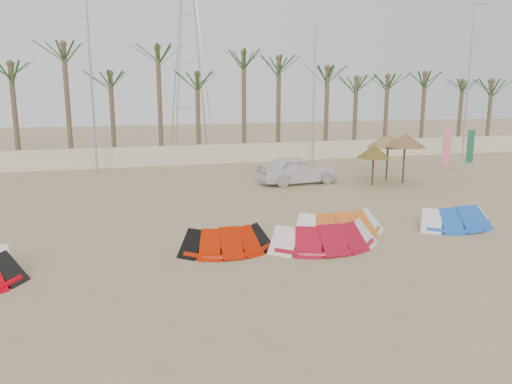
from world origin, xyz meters
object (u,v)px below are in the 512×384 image
object	(u,v)px
parasol_left	(374,152)
parasol_right	(388,141)
kite_red_right	(321,233)
kite_red_mid	(225,237)
car	(297,170)
parasol_mid	(405,140)
kite_orange	(336,221)
kite_blue	(453,215)

from	to	relation	value
parasol_left	parasol_right	world-z (taller)	parasol_right
kite_red_right	parasol_right	xyz separation A→B (m)	(8.21, 9.91, 1.80)
kite_red_mid	car	size ratio (longest dim) A/B	0.68
parasol_mid	kite_red_right	bearing A→B (deg)	-134.03
kite_orange	parasol_left	distance (m)	9.47
car	kite_blue	bearing A→B (deg)	-170.09
parasol_left	parasol_right	distance (m)	1.87
kite_red_mid	parasol_mid	bearing A→B (deg)	35.97
parasol_mid	car	xyz separation A→B (m)	(-5.54, 1.46, -1.57)
kite_red_mid	parasol_mid	size ratio (longest dim) A/B	1.11
kite_red_right	parasol_mid	distance (m)	12.56
kite_orange	parasol_left	world-z (taller)	parasol_left
kite_red_mid	parasol_right	distance (m)	14.88
kite_red_mid	car	xyz separation A→B (m)	(6.19, 9.98, 0.33)
kite_red_mid	kite_red_right	bearing A→B (deg)	-7.57
kite_red_mid	parasol_left	xyz separation A→B (m)	(9.84, 8.42, 1.38)
kite_red_right	kite_blue	bearing A→B (deg)	8.52
kite_blue	kite_red_mid	bearing A→B (deg)	-177.13
parasol_right	kite_red_mid	bearing A→B (deg)	-139.96
kite_red_mid	parasol_left	world-z (taller)	parasol_left
kite_red_mid	kite_blue	bearing A→B (deg)	2.87
parasol_mid	kite_blue	bearing A→B (deg)	-109.95
kite_blue	parasol_left	bearing A→B (deg)	82.62
kite_red_mid	kite_red_right	size ratio (longest dim) A/B	0.83
kite_blue	car	size ratio (longest dim) A/B	0.76
kite_orange	car	size ratio (longest dim) A/B	0.77
parasol_left	parasol_mid	distance (m)	1.97
kite_blue	car	xyz separation A→B (m)	(-2.61, 9.54, 0.33)
kite_blue	parasol_right	bearing A→B (deg)	74.55
parasol_left	car	size ratio (longest dim) A/B	0.49
kite_blue	parasol_right	distance (m)	9.57
kite_orange	kite_red_right	bearing A→B (deg)	-131.30
kite_blue	parasol_left	size ratio (longest dim) A/B	1.54
parasol_left	parasol_mid	xyz separation A→B (m)	(1.90, 0.10, 0.51)
kite_orange	kite_blue	world-z (taller)	same
kite_red_mid	kite_blue	xyz separation A→B (m)	(8.80, 0.44, 0.00)
kite_red_right	kite_orange	world-z (taller)	same
kite_red_right	parasol_mid	bearing A→B (deg)	45.97
parasol_left	car	world-z (taller)	parasol_left
kite_red_mid	kite_orange	bearing A→B (deg)	11.87
parasol_mid	parasol_right	size ratio (longest dim) A/B	1.04
parasol_left	kite_red_right	bearing A→B (deg)	-127.33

